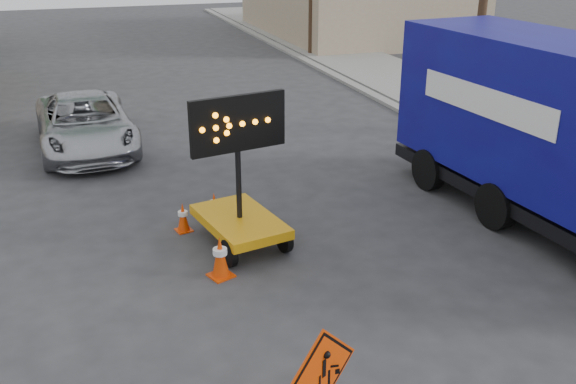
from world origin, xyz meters
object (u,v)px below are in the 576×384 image
pickup_truck (85,123)px  box_truck (548,143)px  construction_sign (322,378)px  arrow_board (240,212)px

pickup_truck → box_truck: size_ratio=0.66×
construction_sign → pickup_truck: 12.94m
construction_sign → pickup_truck: same height
construction_sign → arrow_board: bearing=61.7°
arrow_board → pickup_truck: size_ratio=0.56×
pickup_truck → box_truck: bearing=-45.0°
construction_sign → box_truck: box_truck is taller
pickup_truck → box_truck: box_truck is taller
box_truck → pickup_truck: bearing=133.1°
arrow_board → pickup_truck: 7.77m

